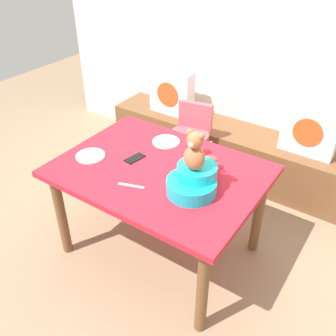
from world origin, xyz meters
TOP-DOWN VIEW (x-y plane):
  - ground_plane at (0.00, 0.00)m, footprint 8.00×8.00m
  - back_wall at (0.00, 1.51)m, footprint 4.40×0.10m
  - window_bench at (0.00, 1.24)m, footprint 2.60×0.44m
  - pillow_floral_left at (-0.72, 1.22)m, footprint 0.44×0.15m
  - pillow_floral_right at (0.63, 1.22)m, footprint 0.44×0.15m
  - dining_table at (0.00, 0.00)m, footprint 1.34×0.99m
  - highchair at (-0.25, 0.81)m, footprint 0.37×0.49m
  - infant_seat_teal at (0.30, -0.08)m, footprint 0.30×0.33m
  - teddy_bear at (0.30, -0.08)m, footprint 0.13×0.12m
  - ketchup_bottle at (0.11, 0.27)m, footprint 0.07×0.07m
  - coffee_mug at (0.28, 0.17)m, footprint 0.12×0.08m
  - dinner_plate_near at (-0.48, -0.14)m, footprint 0.20×0.20m
  - dinner_plate_far at (-0.16, 0.31)m, footprint 0.20×0.20m
  - cell_phone at (-0.21, 0.01)m, footprint 0.09×0.15m
  - table_fork at (-0.04, -0.25)m, footprint 0.17×0.07m

SIDE VIEW (x-z plane):
  - ground_plane at x=0.00m, z-range 0.00..0.00m
  - window_bench at x=0.00m, z-range 0.00..0.46m
  - highchair at x=-0.25m, z-range 0.13..0.92m
  - dining_table at x=0.00m, z-range 0.27..1.01m
  - pillow_floral_left at x=-0.72m, z-range 0.46..0.90m
  - pillow_floral_right at x=0.63m, z-range 0.46..0.90m
  - table_fork at x=-0.04m, z-range 0.74..0.75m
  - cell_phone at x=-0.21m, z-range 0.74..0.75m
  - dinner_plate_near at x=-0.48m, z-range 0.74..0.75m
  - dinner_plate_far at x=-0.16m, z-range 0.74..0.75m
  - coffee_mug at x=0.28m, z-range 0.74..0.84m
  - infant_seat_teal at x=0.30m, z-range 0.73..0.89m
  - ketchup_bottle at x=0.11m, z-range 0.73..0.92m
  - teddy_bear at x=0.30m, z-range 0.89..1.14m
  - back_wall at x=0.00m, z-range 0.00..2.60m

